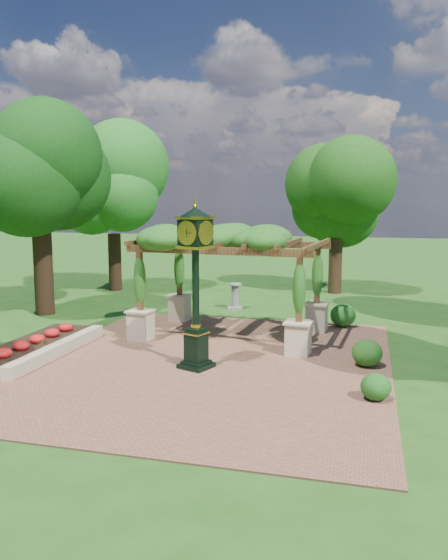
# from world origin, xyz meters

# --- Properties ---
(ground) EXTENTS (120.00, 120.00, 0.00)m
(ground) POSITION_xyz_m (0.00, 0.00, 0.00)
(ground) COLOR #1E4714
(ground) RESTS_ON ground
(brick_plaza) EXTENTS (10.00, 12.00, 0.04)m
(brick_plaza) POSITION_xyz_m (0.00, 1.00, 0.02)
(brick_plaza) COLOR brown
(brick_plaza) RESTS_ON ground
(border_wall) EXTENTS (0.35, 5.00, 0.40)m
(border_wall) POSITION_xyz_m (-4.60, 0.50, 0.20)
(border_wall) COLOR #C6B793
(border_wall) RESTS_ON ground
(flower_bed) EXTENTS (1.50, 5.00, 0.36)m
(flower_bed) POSITION_xyz_m (-5.50, 0.50, 0.18)
(flower_bed) COLOR red
(flower_bed) RESTS_ON ground
(pedestal_clock) EXTENTS (1.14, 1.14, 4.49)m
(pedestal_clock) POSITION_xyz_m (-0.23, 0.35, 2.69)
(pedestal_clock) COLOR black
(pedestal_clock) RESTS_ON brick_plaza
(pergola) EXTENTS (6.42, 4.32, 3.86)m
(pergola) POSITION_xyz_m (-0.18, 4.20, 3.17)
(pergola) COLOR beige
(pergola) RESTS_ON brick_plaza
(sundial) EXTENTS (0.71, 0.71, 1.12)m
(sundial) POSITION_xyz_m (-1.20, 8.91, 0.49)
(sundial) COLOR gray
(sundial) RESTS_ON ground
(shrub_front) EXTENTS (0.73, 0.73, 0.63)m
(shrub_front) POSITION_xyz_m (4.54, -0.97, 0.35)
(shrub_front) COLOR #1B5016
(shrub_front) RESTS_ON brick_plaza
(shrub_mid) EXTENTS (1.06, 1.06, 0.76)m
(shrub_mid) POSITION_xyz_m (4.33, 1.69, 0.42)
(shrub_mid) COLOR #225718
(shrub_mid) RESTS_ON brick_plaza
(shrub_back) EXTENTS (1.15, 1.15, 0.83)m
(shrub_back) POSITION_xyz_m (3.46, 6.52, 0.46)
(shrub_back) COLOR #23661D
(shrub_back) RESTS_ON brick_plaza
(tree_west_near) EXTENTS (4.20, 4.20, 9.51)m
(tree_west_near) POSITION_xyz_m (-8.54, 5.93, 6.50)
(tree_west_near) COLOR black
(tree_west_near) RESTS_ON ground
(tree_west_far) EXTENTS (4.37, 4.37, 7.61)m
(tree_west_far) POSITION_xyz_m (-8.47, 12.31, 5.22)
(tree_west_far) COLOR black
(tree_west_far) RESTS_ON ground
(tree_north) EXTENTS (4.11, 4.11, 7.16)m
(tree_north) POSITION_xyz_m (2.70, 14.30, 4.91)
(tree_north) COLOR #352215
(tree_north) RESTS_ON ground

